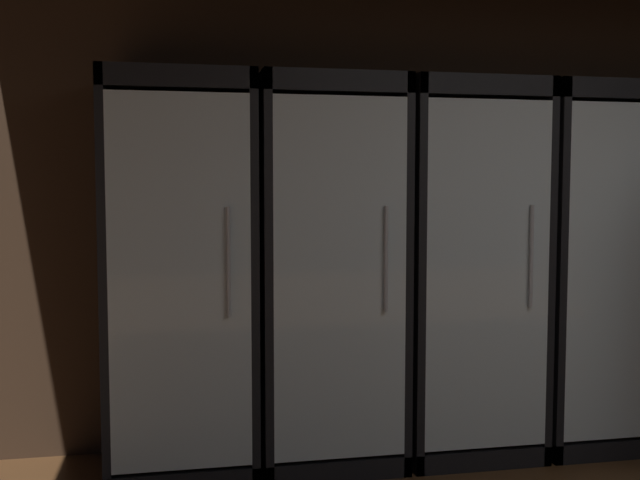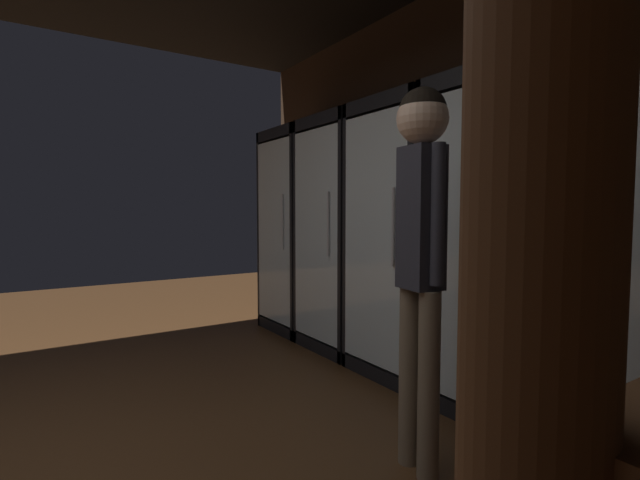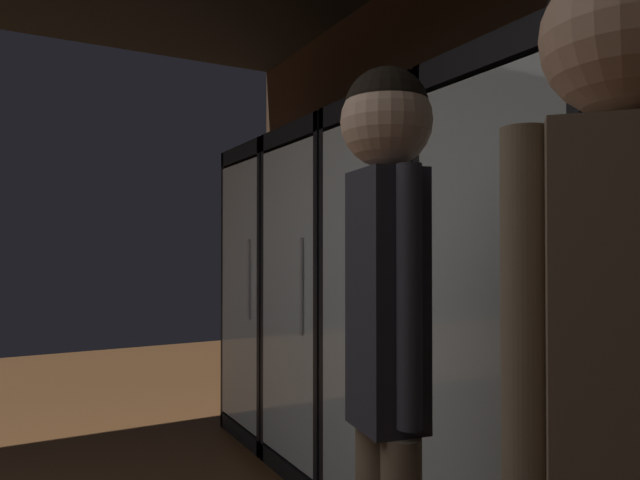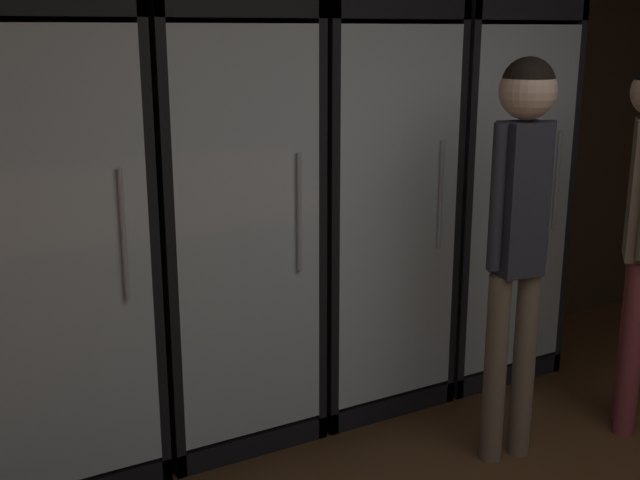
# 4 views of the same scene
# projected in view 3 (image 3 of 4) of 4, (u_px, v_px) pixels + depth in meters

# --- Properties ---
(wall_back) EXTENTS (6.00, 0.06, 2.80)m
(wall_back) POSITION_uv_depth(u_px,v_px,m) (565.00, 216.00, 2.31)
(wall_back) COLOR #382619
(wall_back) RESTS_ON ground
(cooler_far_left) EXTENTS (0.71, 0.63, 1.95)m
(cooler_far_left) POSITION_uv_depth(u_px,v_px,m) (286.00, 293.00, 3.92)
(cooler_far_left) COLOR black
(cooler_far_left) RESTS_ON ground
(cooler_left) EXTENTS (0.71, 0.63, 1.95)m
(cooler_left) POSITION_uv_depth(u_px,v_px,m) (340.00, 304.00, 3.28)
(cooler_left) COLOR black
(cooler_left) RESTS_ON ground
(cooler_center) EXTENTS (0.71, 0.63, 1.95)m
(cooler_center) POSITION_uv_depth(u_px,v_px,m) (422.00, 316.00, 2.63)
(cooler_center) COLOR black
(cooler_center) RESTS_ON ground
(cooler_right) EXTENTS (0.71, 0.63, 1.95)m
(cooler_right) POSITION_uv_depth(u_px,v_px,m) (556.00, 338.00, 1.98)
(cooler_right) COLOR black
(cooler_right) RESTS_ON ground
(shopper_near) EXTENTS (0.28, 0.23, 1.71)m
(shopper_near) POSITION_uv_depth(u_px,v_px,m) (387.00, 313.00, 1.38)
(shopper_near) COLOR #72604C
(shopper_near) RESTS_ON ground
(shopper_far) EXTENTS (0.26, 0.25, 1.68)m
(shopper_far) POSITION_uv_depth(u_px,v_px,m) (629.00, 375.00, 0.76)
(shopper_far) COLOR brown
(shopper_far) RESTS_ON ground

